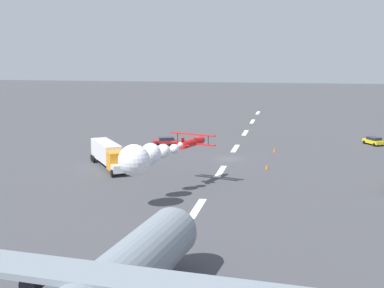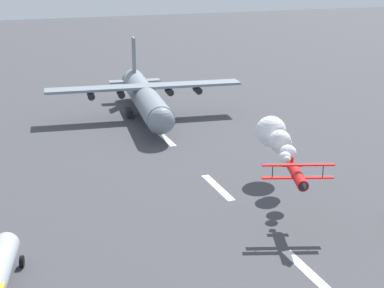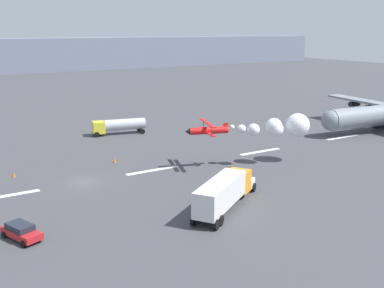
% 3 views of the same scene
% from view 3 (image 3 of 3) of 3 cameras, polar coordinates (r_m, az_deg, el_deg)
% --- Properties ---
extents(ground_plane, '(440.00, 440.00, 0.00)m').
position_cam_3_polar(ground_plane, '(63.11, -12.92, -4.56)').
color(ground_plane, '#424247').
rests_on(ground_plane, ground).
extents(runway_stripe_3, '(8.00, 0.90, 0.01)m').
position_cam_3_polar(runway_stripe_3, '(60.91, -21.79, -5.91)').
color(runway_stripe_3, white).
rests_on(runway_stripe_3, ground).
extents(runway_stripe_4, '(8.00, 0.90, 0.01)m').
position_cam_3_polar(runway_stripe_4, '(66.72, -4.86, -3.23)').
color(runway_stripe_4, white).
rests_on(runway_stripe_4, ground).
extents(runway_stripe_5, '(8.00, 0.90, 0.01)m').
position_cam_3_polar(runway_stripe_5, '(77.31, 8.33, -0.92)').
color(runway_stripe_5, white).
rests_on(runway_stripe_5, ground).
extents(runway_stripe_6, '(8.00, 0.90, 0.01)m').
position_cam_3_polar(runway_stripe_6, '(91.03, 17.95, 0.80)').
color(runway_stripe_6, white).
rests_on(runway_stripe_6, ground).
extents(cargo_transport_plane, '(29.85, 31.13, 11.22)m').
position_cam_3_polar(cargo_transport_plane, '(98.47, 22.28, 3.38)').
color(cargo_transport_plane, gray).
rests_on(cargo_transport_plane, ground).
extents(stunt_biplane_red, '(18.52, 9.25, 3.59)m').
position_cam_3_polar(stunt_biplane_red, '(70.56, 11.07, 2.14)').
color(stunt_biplane_red, red).
extents(semi_truck_orange, '(12.89, 9.91, 3.70)m').
position_cam_3_polar(semi_truck_orange, '(52.19, 4.05, -5.72)').
color(semi_truck_orange, silver).
rests_on(semi_truck_orange, ground).
extents(fuel_tanker_truck, '(10.24, 4.74, 2.90)m').
position_cam_3_polar(fuel_tanker_truck, '(89.77, -8.99, 2.28)').
color(fuel_tanker_truck, yellow).
rests_on(fuel_tanker_truck, ground).
extents(followme_car_yellow, '(3.27, 4.91, 1.52)m').
position_cam_3_polar(followme_car_yellow, '(48.21, -20.15, -9.96)').
color(followme_car_yellow, '#B21E23').
rests_on(followme_car_yellow, ground).
extents(traffic_cone_near, '(0.44, 0.44, 0.75)m').
position_cam_3_polar(traffic_cone_near, '(67.95, -20.93, -3.48)').
color(traffic_cone_near, orange).
rests_on(traffic_cone_near, ground).
extents(traffic_cone_far, '(0.44, 0.44, 0.75)m').
position_cam_3_polar(traffic_cone_far, '(71.22, -9.45, -1.95)').
color(traffic_cone_far, orange).
rests_on(traffic_cone_far, ground).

